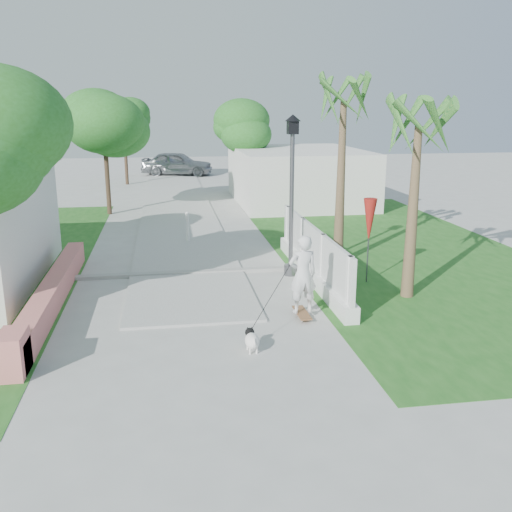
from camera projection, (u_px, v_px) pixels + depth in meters
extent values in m
plane|color=#B7B7B2|center=(201.00, 367.00, 10.51)|extent=(90.00, 90.00, 0.00)
cube|color=#B7B7B2|center=(176.00, 198.00, 29.59)|extent=(3.20, 36.00, 0.06)
cube|color=#999993|center=(187.00, 273.00, 16.22)|extent=(6.50, 0.25, 0.10)
cube|color=#225B1C|center=(393.00, 248.00, 19.21)|extent=(8.00, 20.00, 0.01)
cube|color=#D1786B|center=(53.00, 292.00, 13.74)|extent=(0.45, 8.00, 0.60)
cube|color=#D1786B|center=(13.00, 354.00, 10.09)|extent=(0.45, 0.80, 0.80)
cube|color=white|center=(312.00, 272.00, 15.75)|extent=(0.35, 7.00, 0.40)
cube|color=white|center=(313.00, 246.00, 15.56)|extent=(0.10, 7.00, 1.10)
cube|color=white|center=(349.00, 289.00, 12.55)|extent=(0.14, 0.14, 1.50)
cube|color=white|center=(322.00, 263.00, 14.65)|extent=(0.14, 0.14, 1.50)
cube|color=white|center=(302.00, 243.00, 16.75)|extent=(0.14, 0.14, 1.50)
cube|color=white|center=(288.00, 229.00, 18.66)|extent=(0.14, 0.14, 1.50)
cube|color=silver|center=(297.00, 176.00, 28.28)|extent=(6.00, 8.00, 2.60)
cylinder|color=#59595E|center=(290.00, 270.00, 16.16)|extent=(0.36, 0.36, 0.30)
cylinder|color=#59595E|center=(291.00, 205.00, 15.69)|extent=(0.12, 0.12, 4.00)
cube|color=black|center=(293.00, 127.00, 15.15)|extent=(0.28, 0.28, 0.35)
cone|color=black|center=(293.00, 118.00, 15.09)|extent=(0.44, 0.44, 0.18)
cylinder|color=white|center=(188.00, 228.00, 19.96)|extent=(0.12, 0.12, 1.00)
sphere|color=white|center=(187.00, 214.00, 19.82)|extent=(0.14, 0.14, 0.14)
cylinder|color=#59595E|center=(368.00, 247.00, 15.28)|extent=(0.04, 0.04, 2.00)
cone|color=#A42217|center=(369.00, 221.00, 15.10)|extent=(0.36, 0.36, 1.20)
cylinder|color=#4C3826|center=(0.00, 204.00, 17.33)|extent=(0.20, 0.20, 3.50)
cylinder|color=#4C3826|center=(107.00, 171.00, 24.83)|extent=(0.20, 0.20, 3.85)
ellipsoid|color=#26631C|center=(104.00, 132.00, 24.41)|extent=(3.40, 3.40, 2.55)
ellipsoid|color=#26631C|center=(108.00, 124.00, 24.16)|extent=(2.89, 2.89, 2.18)
ellipsoid|color=#26631C|center=(99.00, 115.00, 24.39)|extent=(2.55, 2.55, 1.90)
cylinder|color=#4C3826|center=(236.00, 163.00, 29.64)|extent=(0.20, 0.20, 3.50)
ellipsoid|color=#26631C|center=(236.00, 134.00, 29.26)|extent=(3.00, 3.00, 2.25)
ellipsoid|color=#26631C|center=(241.00, 127.00, 29.01)|extent=(2.55, 2.55, 1.92)
ellipsoid|color=#26631C|center=(232.00, 120.00, 29.24)|extent=(2.25, 2.25, 1.68)
cylinder|color=#4C3826|center=(126.00, 153.00, 34.41)|extent=(0.20, 0.20, 3.85)
ellipsoid|color=#26631C|center=(124.00, 125.00, 33.99)|extent=(3.20, 3.20, 2.40)
ellipsoid|color=#26631C|center=(127.00, 119.00, 33.74)|extent=(2.72, 2.72, 2.05)
ellipsoid|color=#26631C|center=(120.00, 112.00, 33.97)|extent=(2.40, 2.40, 1.79)
cone|color=brown|center=(341.00, 185.00, 16.80)|extent=(0.32, 0.32, 4.80)
cone|color=brown|center=(412.00, 214.00, 13.85)|extent=(0.32, 0.32, 4.20)
cube|color=brown|center=(302.00, 313.00, 12.95)|extent=(0.35, 0.95, 0.02)
imported|color=silver|center=(303.00, 274.00, 12.72)|extent=(0.69, 0.49, 1.79)
cylinder|color=gray|center=(302.00, 321.00, 12.64)|extent=(0.03, 0.07, 0.07)
cylinder|color=gray|center=(309.00, 320.00, 12.66)|extent=(0.03, 0.07, 0.07)
cylinder|color=gray|center=(295.00, 311.00, 13.28)|extent=(0.03, 0.07, 0.07)
cylinder|color=gray|center=(302.00, 310.00, 13.30)|extent=(0.03, 0.07, 0.07)
ellipsoid|color=white|center=(252.00, 341.00, 11.09)|extent=(0.31, 0.49, 0.30)
sphere|color=black|center=(250.00, 332.00, 11.28)|extent=(0.19, 0.19, 0.19)
sphere|color=white|center=(249.00, 332.00, 11.37)|extent=(0.09, 0.09, 0.09)
cone|color=black|center=(248.00, 328.00, 11.25)|extent=(0.06, 0.06, 0.07)
cone|color=black|center=(252.00, 328.00, 11.27)|extent=(0.06, 0.06, 0.07)
cylinder|color=white|center=(248.00, 346.00, 11.22)|extent=(0.04, 0.04, 0.13)
cylinder|color=white|center=(254.00, 346.00, 11.25)|extent=(0.04, 0.04, 0.13)
cylinder|color=white|center=(250.00, 351.00, 11.01)|extent=(0.04, 0.04, 0.13)
cylinder|color=white|center=(257.00, 350.00, 11.04)|extent=(0.04, 0.04, 0.13)
cylinder|color=white|center=(255.00, 342.00, 10.86)|extent=(0.03, 0.11, 0.11)
imported|color=#A1A3A8|center=(177.00, 163.00, 39.17)|extent=(5.11, 2.91, 1.64)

